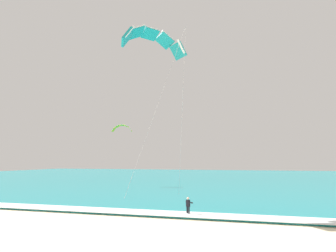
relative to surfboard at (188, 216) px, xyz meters
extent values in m
cube|color=teal|center=(1.21, 58.65, 0.07)|extent=(200.00, 120.00, 0.20)
cube|color=white|center=(1.21, -0.35, 0.19)|extent=(200.00, 2.68, 0.04)
ellipsoid|color=yellow|center=(0.00, 0.00, 0.00)|extent=(1.04, 1.44, 0.05)
cube|color=black|center=(0.00, 0.22, 0.04)|extent=(0.17, 0.13, 0.04)
cube|color=black|center=(0.00, -0.22, 0.04)|extent=(0.17, 0.13, 0.04)
cylinder|color=black|center=(-0.09, 0.05, 0.39)|extent=(0.14, 0.14, 0.84)
cylinder|color=black|center=(0.09, -0.05, 0.39)|extent=(0.14, 0.14, 0.84)
cube|color=black|center=(0.00, 0.00, 1.11)|extent=(0.39, 0.34, 0.60)
sphere|color=beige|center=(0.00, 0.00, 1.55)|extent=(0.22, 0.22, 0.22)
cylinder|color=black|center=(-0.09, 0.23, 1.16)|extent=(0.31, 0.49, 0.22)
cylinder|color=black|center=(0.23, 0.06, 1.16)|extent=(0.31, 0.49, 0.22)
cylinder|color=black|center=(0.18, 0.34, 1.16)|extent=(0.50, 0.29, 0.04)
cube|color=#3F3F42|center=(0.06, 0.11, 0.89)|extent=(0.14, 0.13, 0.10)
cube|color=teal|center=(-2.36, 6.38, 18.09)|extent=(2.10, 1.40, 2.07)
cube|color=white|center=(-1.92, 6.02, 18.49)|extent=(0.88, 0.99, 1.60)
cube|color=teal|center=(-3.81, 5.62, 19.24)|extent=(2.32, 2.00, 1.71)
cube|color=white|center=(-3.38, 5.27, 19.64)|extent=(1.21, 1.41, 1.05)
cube|color=teal|center=(-5.22, 4.26, 19.65)|extent=(2.29, 2.35, 0.96)
cube|color=white|center=(-4.79, 3.91, 20.05)|extent=(1.35, 1.56, 0.27)
cube|color=teal|center=(-6.27, 2.61, 19.24)|extent=(2.00, 2.38, 1.71)
cube|color=white|center=(-5.84, 2.25, 19.64)|extent=(1.23, 1.39, 1.05)
cube|color=teal|center=(-6.72, 1.03, 18.09)|extent=(1.51, 2.20, 2.07)
cube|color=white|center=(-6.29, 0.68, 18.49)|extent=(0.88, 1.04, 1.60)
cylinder|color=#B2B2B7|center=(-1.27, 3.36, 9.63)|extent=(2.20, 6.07, 16.92)
cylinder|color=#B2B2B7|center=(-3.45, 0.68, 9.63)|extent=(6.56, 0.71, 16.92)
cube|color=yellow|center=(-16.82, 26.50, 11.00)|extent=(0.83, 0.83, 0.90)
cube|color=white|center=(-16.77, 26.17, 11.09)|extent=(0.60, 0.21, 0.78)
cube|color=yellow|center=(-17.58, 26.51, 11.65)|extent=(1.03, 0.87, 0.65)
cube|color=white|center=(-17.53, 26.18, 11.74)|extent=(0.84, 0.24, 0.50)
cube|color=yellow|center=(-18.55, 26.41, 11.88)|extent=(1.02, 0.89, 0.25)
cube|color=white|center=(-18.50, 26.09, 11.98)|extent=(0.89, 0.25, 0.10)
cube|color=yellow|center=(-19.50, 26.24, 11.65)|extent=(0.92, 0.87, 0.65)
cube|color=white|center=(-19.46, 25.91, 11.74)|extent=(0.82, 0.24, 0.50)
cube|color=yellow|center=(-20.23, 26.03, 11.00)|extent=(0.63, 0.83, 0.90)
cube|color=white|center=(-20.19, 25.70, 11.09)|extent=(0.57, 0.19, 0.78)
camera|label=1|loc=(5.41, -26.64, 5.01)|focal=31.26mm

